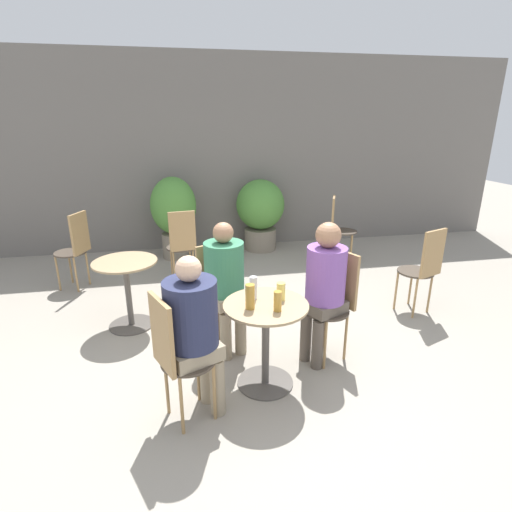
{
  "coord_description": "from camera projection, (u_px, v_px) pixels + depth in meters",
  "views": [
    {
      "loc": [
        -0.55,
        -2.7,
        2.05
      ],
      "look_at": [
        0.04,
        0.37,
        0.96
      ],
      "focal_mm": 28.0,
      "sensor_mm": 36.0,
      "label": 1
    }
  ],
  "objects": [
    {
      "name": "bistro_chair_2",
      "position": [
        175.0,
        350.0,
        2.66
      ],
      "size": [
        0.43,
        0.42,
        0.98
      ],
      "rotation": [
        0.0,
        0.0,
        -4.29
      ],
      "color": "#42382D",
      "rests_on": "ground_plane"
    },
    {
      "name": "potted_plant_0",
      "position": [
        174.0,
        211.0,
        5.98
      ],
      "size": [
        0.68,
        0.68,
        1.24
      ],
      "color": "slate",
      "rests_on": "ground_plane"
    },
    {
      "name": "ground_plane",
      "position": [
        260.0,
        382.0,
        3.27
      ],
      "size": [
        20.0,
        20.0,
        0.0
      ],
      "primitive_type": "plane",
      "color": "gray"
    },
    {
      "name": "seated_person_0",
      "position": [
        324.0,
        281.0,
        3.34
      ],
      "size": [
        0.4,
        0.39,
        1.26
      ],
      "rotation": [
        0.0,
        0.0,
        -1.15
      ],
      "color": "brown",
      "rests_on": "ground_plane"
    },
    {
      "name": "storefront_wall",
      "position": [
        213.0,
        155.0,
        6.3
      ],
      "size": [
        10.0,
        0.06,
        3.0
      ],
      "color": "slate",
      "rests_on": "ground_plane"
    },
    {
      "name": "beer_glass_0",
      "position": [
        278.0,
        301.0,
        2.89
      ],
      "size": [
        0.06,
        0.06,
        0.15
      ],
      "color": "#B28433",
      "rests_on": "cafe_table_near"
    },
    {
      "name": "bistro_chair_0",
      "position": [
        336.0,
        296.0,
        3.47
      ],
      "size": [
        0.43,
        0.42,
        0.98
      ],
      "rotation": [
        0.0,
        0.0,
        -1.15
      ],
      "color": "#42382D",
      "rests_on": "ground_plane"
    },
    {
      "name": "bistro_chair_4",
      "position": [
        425.0,
        264.0,
        4.22
      ],
      "size": [
        0.41,
        0.43,
        0.98
      ],
      "rotation": [
        0.0,
        0.0,
        3.51
      ],
      "color": "#42382D",
      "rests_on": "ground_plane"
    },
    {
      "name": "potted_plant_1",
      "position": [
        260.0,
        210.0,
        6.4
      ],
      "size": [
        0.77,
        0.77,
        1.14
      ],
      "color": "slate",
      "rests_on": "ground_plane"
    },
    {
      "name": "beer_glass_2",
      "position": [
        253.0,
        288.0,
        3.09
      ],
      "size": [
        0.06,
        0.06,
        0.18
      ],
      "color": "silver",
      "rests_on": "cafe_table_near"
    },
    {
      "name": "cafe_table_far",
      "position": [
        127.0,
        283.0,
        4.01
      ],
      "size": [
        0.63,
        0.63,
        0.71
      ],
      "color": "#514C47",
      "rests_on": "ground_plane"
    },
    {
      "name": "seated_person_2",
      "position": [
        194.0,
        325.0,
        2.69
      ],
      "size": [
        0.44,
        0.42,
        1.22
      ],
      "rotation": [
        0.0,
        0.0,
        1.99
      ],
      "color": "gray",
      "rests_on": "ground_plane"
    },
    {
      "name": "seated_person_1",
      "position": [
        225.0,
        278.0,
        3.49
      ],
      "size": [
        0.4,
        0.42,
        1.22
      ],
      "rotation": [
        0.0,
        0.0,
        0.42
      ],
      "color": "gray",
      "rests_on": "ground_plane"
    },
    {
      "name": "cafe_table_near",
      "position": [
        266.0,
        330.0,
        3.1
      ],
      "size": [
        0.65,
        0.65,
        0.71
      ],
      "color": "#514C47",
      "rests_on": "ground_plane"
    },
    {
      "name": "beer_glass_3",
      "position": [
        250.0,
        297.0,
        2.92
      ],
      "size": [
        0.07,
        0.07,
        0.19
      ],
      "color": "#B28433",
      "rests_on": "cafe_table_near"
    },
    {
      "name": "bistro_chair_5",
      "position": [
        338.0,
        224.0,
        5.86
      ],
      "size": [
        0.43,
        0.41,
        0.98
      ],
      "rotation": [
        0.0,
        0.0,
        1.17
      ],
      "color": "#42382D",
      "rests_on": "ground_plane"
    },
    {
      "name": "bistro_chair_3",
      "position": [
        76.0,
        244.0,
        4.9
      ],
      "size": [
        0.43,
        0.41,
        0.98
      ],
      "rotation": [
        0.0,
        0.0,
        4.33
      ],
      "color": "#42382D",
      "rests_on": "ground_plane"
    },
    {
      "name": "bistro_chair_1",
      "position": [
        217.0,
        287.0,
        3.65
      ],
      "size": [
        0.42,
        0.43,
        0.98
      ],
      "rotation": [
        0.0,
        0.0,
        0.42
      ],
      "color": "#42382D",
      "rests_on": "ground_plane"
    },
    {
      "name": "beer_glass_1",
      "position": [
        281.0,
        291.0,
        3.07
      ],
      "size": [
        0.07,
        0.07,
        0.14
      ],
      "color": "#DBC65B",
      "rests_on": "cafe_table_near"
    },
    {
      "name": "bistro_chair_6",
      "position": [
        182.0,
        241.0,
        5.03
      ],
      "size": [
        0.38,
        0.4,
        0.98
      ],
      "rotation": [
        0.0,
        0.0,
        3.29
      ],
      "color": "#42382D",
      "rests_on": "ground_plane"
    }
  ]
}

